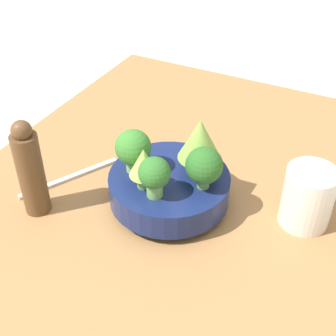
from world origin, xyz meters
TOP-DOWN VIEW (x-y plane):
  - ground_plane at (0.00, 0.00)m, footprint 6.00×6.00m
  - table at (0.00, 0.00)m, footprint 1.03×0.74m
  - bowl at (0.00, 0.01)m, footprint 0.21×0.21m
  - broccoli_floret_back at (0.00, 0.07)m, footprint 0.06×0.06m
  - broccoli_floret_right at (0.05, 0.01)m, footprint 0.05×0.05m
  - broccoli_floret_front at (0.01, -0.05)m, footprint 0.06×0.06m
  - romanesco_piece_near at (0.04, -0.02)m, footprint 0.05×0.05m
  - romanesco_piece_far at (-0.04, 0.04)m, footprint 0.07×0.07m
  - cup at (-0.06, 0.22)m, footprint 0.08×0.08m
  - pepper_mill at (0.11, -0.19)m, footprint 0.04×0.04m
  - fork at (0.02, -0.19)m, footprint 0.18×0.10m

SIDE VIEW (x-z plane):
  - ground_plane at x=0.00m, z-range 0.00..0.00m
  - table at x=0.00m, z-range 0.00..0.05m
  - fork at x=0.02m, z-range 0.05..0.06m
  - bowl at x=0.00m, z-range 0.05..0.11m
  - cup at x=-0.06m, z-range 0.05..0.15m
  - pepper_mill at x=0.11m, z-range 0.05..0.22m
  - broccoli_floret_right at x=0.05m, z-range 0.12..0.19m
  - broccoli_floret_back at x=0.00m, z-range 0.11..0.19m
  - romanesco_piece_near at x=0.04m, z-range 0.12..0.19m
  - broccoli_floret_front at x=0.01m, z-range 0.12..0.19m
  - romanesco_piece_far at x=-0.04m, z-range 0.12..0.22m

